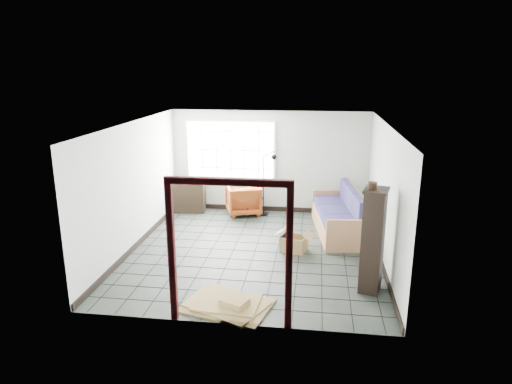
# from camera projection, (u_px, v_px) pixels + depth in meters

# --- Properties ---
(ground) EXTENTS (5.50, 5.50, 0.00)m
(ground) POSITION_uv_depth(u_px,v_px,m) (255.00, 251.00, 9.34)
(ground) COLOR black
(ground) RESTS_ON ground
(room_shell) EXTENTS (5.02, 5.52, 2.61)m
(room_shell) POSITION_uv_depth(u_px,v_px,m) (255.00, 171.00, 8.92)
(room_shell) COLOR #B6BCB5
(room_shell) RESTS_ON ground
(window_panel) EXTENTS (2.32, 0.08, 1.52)m
(window_panel) POSITION_uv_depth(u_px,v_px,m) (230.00, 150.00, 11.62)
(window_panel) COLOR silver
(window_panel) RESTS_ON ground
(doorway_trim) EXTENTS (1.80, 0.08, 2.20)m
(doorway_trim) POSITION_uv_depth(u_px,v_px,m) (229.00, 235.00, 6.39)
(doorway_trim) COLOR #370C0F
(doorway_trim) RESTS_ON ground
(futon_sofa) EXTENTS (1.18, 2.42, 1.03)m
(futon_sofa) POSITION_uv_depth(u_px,v_px,m) (341.00, 217.00, 10.27)
(futon_sofa) COLOR #A16C48
(futon_sofa) RESTS_ON ground
(armchair) EXTENTS (1.02, 0.99, 0.83)m
(armchair) POSITION_uv_depth(u_px,v_px,m) (243.00, 198.00, 11.60)
(armchair) COLOR maroon
(armchair) RESTS_ON ground
(side_table) EXTENTS (0.58, 0.58, 0.49)m
(side_table) POSITION_uv_depth(u_px,v_px,m) (252.00, 199.00, 11.58)
(side_table) COLOR black
(side_table) RESTS_ON ground
(table_lamp) EXTENTS (0.30, 0.30, 0.39)m
(table_lamp) POSITION_uv_depth(u_px,v_px,m) (252.00, 186.00, 11.43)
(table_lamp) COLOR black
(table_lamp) RESTS_ON side_table
(projector) EXTENTS (0.34, 0.28, 0.11)m
(projector) POSITION_uv_depth(u_px,v_px,m) (254.00, 194.00, 11.54)
(projector) COLOR silver
(projector) RESTS_ON side_table
(floor_lamp) EXTENTS (0.50, 0.32, 1.64)m
(floor_lamp) POSITION_uv_depth(u_px,v_px,m) (268.00, 181.00, 11.39)
(floor_lamp) COLOR black
(floor_lamp) RESTS_ON ground
(console_shelf) EXTENTS (1.03, 0.47, 0.78)m
(console_shelf) POSITION_uv_depth(u_px,v_px,m) (185.00, 197.00, 11.80)
(console_shelf) COLOR black
(console_shelf) RESTS_ON ground
(tall_shelf) EXTENTS (0.48, 0.56, 1.78)m
(tall_shelf) POSITION_uv_depth(u_px,v_px,m) (373.00, 240.00, 7.51)
(tall_shelf) COLOR black
(tall_shelf) RESTS_ON ground
(pot) EXTENTS (0.17, 0.17, 0.11)m
(pot) POSITION_uv_depth(u_px,v_px,m) (373.00, 185.00, 7.26)
(pot) COLOR black
(pot) RESTS_ON tall_shelf
(open_box) EXTENTS (0.85, 0.56, 0.44)m
(open_box) POSITION_uv_depth(u_px,v_px,m) (294.00, 243.00, 9.33)
(open_box) COLOR olive
(open_box) RESTS_ON ground
(cardboard_pile) EXTENTS (1.52, 1.28, 0.19)m
(cardboard_pile) POSITION_uv_depth(u_px,v_px,m) (228.00, 304.00, 7.18)
(cardboard_pile) COLOR olive
(cardboard_pile) RESTS_ON ground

